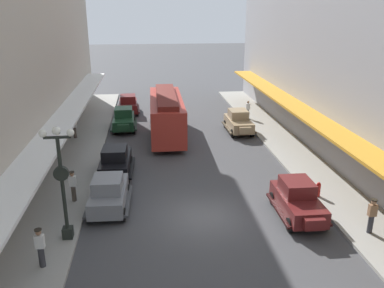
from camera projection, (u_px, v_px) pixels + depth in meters
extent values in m
plane|color=#424244|center=(206.00, 217.00, 19.97)|extent=(200.00, 200.00, 0.00)
cube|color=#99968E|center=(50.00, 224.00, 19.15)|extent=(3.00, 60.00, 0.15)
cube|color=#99968E|center=(349.00, 207.00, 20.75)|extent=(3.00, 60.00, 0.15)
cube|color=white|center=(29.00, 168.00, 18.14)|extent=(1.80, 54.00, 0.16)
cube|color=orange|center=(368.00, 154.00, 19.87)|extent=(1.80, 54.00, 0.16)
cube|color=#591919|center=(128.00, 106.00, 39.31)|extent=(1.86, 3.97, 0.80)
cube|color=#591919|center=(128.00, 99.00, 38.84)|extent=(1.51, 1.76, 0.70)
cube|color=#8C9EA8|center=(128.00, 99.00, 38.84)|extent=(1.43, 1.72, 0.42)
cube|color=#591919|center=(128.00, 101.00, 41.29)|extent=(0.95, 0.40, 0.52)
cube|color=black|center=(119.00, 109.00, 39.28)|extent=(0.38, 3.52, 0.12)
cube|color=black|center=(138.00, 109.00, 39.55)|extent=(0.38, 3.52, 0.12)
cylinder|color=black|center=(120.00, 107.00, 40.60)|extent=(0.25, 0.69, 0.68)
cylinder|color=black|center=(136.00, 106.00, 40.83)|extent=(0.25, 0.69, 0.68)
cylinder|color=black|center=(120.00, 113.00, 38.05)|extent=(0.25, 0.69, 0.68)
cylinder|color=black|center=(137.00, 113.00, 38.28)|extent=(0.25, 0.69, 0.68)
cube|color=slate|center=(109.00, 195.00, 20.58)|extent=(1.83, 3.96, 0.80)
cube|color=slate|center=(108.00, 184.00, 20.11)|extent=(1.50, 1.75, 0.70)
cube|color=#8C9EA8|center=(108.00, 184.00, 20.11)|extent=(1.43, 1.71, 0.42)
cube|color=slate|center=(113.00, 178.00, 22.58)|extent=(0.95, 0.39, 0.52)
cube|color=#393A3D|center=(91.00, 202.00, 20.62)|extent=(0.36, 3.52, 0.12)
cube|color=#393A3D|center=(128.00, 200.00, 20.76)|extent=(0.36, 3.52, 0.12)
cylinder|color=black|center=(98.00, 191.00, 21.94)|extent=(0.24, 0.69, 0.68)
cylinder|color=black|center=(127.00, 190.00, 22.06)|extent=(0.24, 0.69, 0.68)
cylinder|color=black|center=(89.00, 216.00, 19.37)|extent=(0.24, 0.69, 0.68)
cylinder|color=black|center=(123.00, 215.00, 19.49)|extent=(0.24, 0.69, 0.68)
cube|color=#997F5B|center=(239.00, 124.00, 33.29)|extent=(1.76, 3.93, 0.80)
cube|color=#997F5B|center=(238.00, 114.00, 33.29)|extent=(1.47, 1.72, 0.70)
cube|color=#8C9EA8|center=(238.00, 114.00, 33.29)|extent=(1.39, 1.69, 0.42)
cube|color=#997F5B|center=(245.00, 130.00, 31.28)|extent=(0.94, 0.37, 0.52)
cube|color=#4C3F2D|center=(250.00, 127.00, 33.51)|extent=(0.30, 3.51, 0.12)
cube|color=#4C3F2D|center=(227.00, 128.00, 33.28)|extent=(0.30, 3.51, 0.12)
cylinder|color=black|center=(252.00, 133.00, 32.24)|extent=(0.23, 0.68, 0.68)
cylinder|color=black|center=(233.00, 133.00, 32.04)|extent=(0.23, 0.68, 0.68)
cylinder|color=black|center=(244.00, 123.00, 34.80)|extent=(0.23, 0.68, 0.68)
cylinder|color=black|center=(225.00, 124.00, 34.61)|extent=(0.23, 0.68, 0.68)
cube|color=black|center=(116.00, 163.00, 24.82)|extent=(1.83, 3.95, 0.80)
cube|color=black|center=(115.00, 153.00, 24.34)|extent=(1.50, 1.75, 0.70)
cube|color=#8C9EA8|center=(115.00, 153.00, 24.34)|extent=(1.42, 1.71, 0.42)
cube|color=black|center=(119.00, 151.00, 26.81)|extent=(0.95, 0.39, 0.52)
cube|color=black|center=(101.00, 169.00, 24.85)|extent=(0.36, 3.52, 0.12)
cube|color=black|center=(131.00, 168.00, 24.99)|extent=(0.36, 3.52, 0.12)
cylinder|color=black|center=(106.00, 162.00, 26.17)|extent=(0.24, 0.69, 0.68)
cylinder|color=black|center=(131.00, 161.00, 26.30)|extent=(0.24, 0.69, 0.68)
cylinder|color=black|center=(100.00, 178.00, 23.60)|extent=(0.24, 0.69, 0.68)
cylinder|color=black|center=(128.00, 178.00, 23.72)|extent=(0.24, 0.69, 0.68)
cube|color=#193D23|center=(124.00, 121.00, 34.00)|extent=(1.77, 3.93, 0.80)
cube|color=#193D23|center=(124.00, 112.00, 33.99)|extent=(1.47, 1.73, 0.70)
cube|color=#8C9EA8|center=(124.00, 112.00, 33.99)|extent=(1.40, 1.69, 0.42)
cube|color=#193D23|center=(123.00, 128.00, 31.98)|extent=(0.94, 0.38, 0.52)
cube|color=black|center=(135.00, 124.00, 34.22)|extent=(0.30, 3.51, 0.12)
cube|color=black|center=(113.00, 125.00, 33.98)|extent=(0.30, 3.51, 0.12)
cylinder|color=black|center=(134.00, 130.00, 32.95)|extent=(0.23, 0.68, 0.68)
cylinder|color=black|center=(114.00, 131.00, 32.75)|extent=(0.23, 0.68, 0.68)
cylinder|color=black|center=(134.00, 121.00, 35.51)|extent=(0.23, 0.68, 0.68)
cylinder|color=black|center=(115.00, 122.00, 35.31)|extent=(0.23, 0.68, 0.68)
cube|color=#591919|center=(297.00, 203.00, 19.79)|extent=(1.75, 3.92, 0.80)
cube|color=#591919|center=(297.00, 187.00, 19.79)|extent=(1.46, 1.72, 0.70)
cube|color=#8C9EA8|center=(297.00, 187.00, 19.79)|extent=(1.39, 1.68, 0.42)
cube|color=#591919|center=(314.00, 224.00, 17.77)|extent=(0.94, 0.37, 0.52)
cube|color=black|center=(315.00, 208.00, 19.99)|extent=(0.29, 3.51, 0.12)
cube|color=black|center=(278.00, 210.00, 19.81)|extent=(0.29, 3.51, 0.12)
cylinder|color=black|center=(324.00, 223.00, 18.71)|extent=(0.23, 0.68, 0.68)
cylinder|color=black|center=(290.00, 225.00, 18.56)|extent=(0.23, 0.68, 0.68)
cylinder|color=black|center=(303.00, 197.00, 21.28)|extent=(0.23, 0.68, 0.68)
cylinder|color=black|center=(273.00, 198.00, 21.13)|extent=(0.23, 0.68, 0.68)
cube|color=#A52D23|center=(167.00, 115.00, 31.92)|extent=(2.63, 9.63, 2.70)
cube|color=#5B1913|center=(166.00, 96.00, 31.43)|extent=(1.62, 8.66, 0.36)
cube|color=#8C9EA8|center=(166.00, 109.00, 31.77)|extent=(2.65, 8.87, 0.95)
cube|color=black|center=(168.00, 145.00, 29.71)|extent=(2.02, 1.23, 0.40)
cube|color=black|center=(166.00, 124.00, 35.14)|extent=(2.02, 1.23, 0.40)
cube|color=black|center=(68.00, 232.00, 17.83)|extent=(0.44, 0.44, 0.50)
cylinder|color=black|center=(62.00, 184.00, 17.08)|extent=(0.16, 0.16, 4.20)
cube|color=black|center=(57.00, 137.00, 16.40)|extent=(1.10, 0.10, 0.10)
sphere|color=white|center=(43.00, 134.00, 16.28)|extent=(0.32, 0.32, 0.32)
sphere|color=white|center=(70.00, 133.00, 16.40)|extent=(0.32, 0.32, 0.32)
sphere|color=white|center=(56.00, 131.00, 16.31)|extent=(0.36, 0.36, 0.36)
cylinder|color=black|center=(61.00, 173.00, 16.91)|extent=(0.64, 0.18, 0.64)
cylinder|color=silver|center=(62.00, 172.00, 17.01)|extent=(0.56, 0.02, 0.56)
cylinder|color=#B21E19|center=(318.00, 190.00, 21.72)|extent=(0.24, 0.24, 0.70)
sphere|color=#B21E19|center=(319.00, 184.00, 21.60)|extent=(0.20, 0.20, 0.20)
cylinder|color=#4C4238|center=(75.00, 133.00, 31.45)|extent=(0.24, 0.24, 0.85)
cube|color=white|center=(74.00, 124.00, 31.23)|extent=(0.36, 0.22, 0.56)
sphere|color=#9E7051|center=(74.00, 119.00, 31.10)|extent=(0.22, 0.22, 0.22)
cylinder|color=#4C4238|center=(74.00, 193.00, 21.18)|extent=(0.24, 0.24, 0.85)
cube|color=white|center=(73.00, 181.00, 20.95)|extent=(0.36, 0.22, 0.56)
sphere|color=#9E7051|center=(72.00, 174.00, 20.82)|extent=(0.22, 0.22, 0.22)
cylinder|color=black|center=(72.00, 172.00, 20.78)|extent=(0.28, 0.28, 0.04)
cylinder|color=#2D2D33|center=(42.00, 257.00, 15.78)|extent=(0.24, 0.24, 0.85)
cube|color=white|center=(40.00, 241.00, 15.56)|extent=(0.36, 0.22, 0.56)
sphere|color=#9E7051|center=(38.00, 232.00, 15.43)|extent=(0.22, 0.22, 0.22)
cylinder|color=black|center=(38.00, 230.00, 15.39)|extent=(0.28, 0.28, 0.04)
cylinder|color=slate|center=(248.00, 114.00, 36.96)|extent=(0.24, 0.24, 0.85)
cube|color=white|center=(248.00, 106.00, 36.73)|extent=(0.36, 0.22, 0.56)
sphere|color=brown|center=(248.00, 102.00, 36.60)|extent=(0.22, 0.22, 0.22)
cylinder|color=#2D2D33|center=(370.00, 224.00, 18.18)|extent=(0.24, 0.24, 0.85)
cube|color=#8C6647|center=(373.00, 210.00, 17.95)|extent=(0.36, 0.22, 0.56)
sphere|color=#9E7051|center=(374.00, 202.00, 17.82)|extent=(0.22, 0.22, 0.22)
cylinder|color=black|center=(374.00, 200.00, 17.78)|extent=(0.28, 0.28, 0.04)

